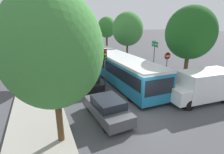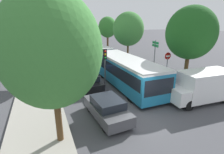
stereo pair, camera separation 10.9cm
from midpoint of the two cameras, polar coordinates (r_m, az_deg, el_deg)
The scene contains 21 objects.
ground_plane at distance 11.17m, azimuth 8.99°, elevation -13.27°, with size 200.00×200.00×0.00m, color #47474C.
kerb_strip_left at distance 28.87m, azimuth -23.64°, elevation 4.99°, with size 3.20×50.54×0.14m, color #9E998E.
articulated_bus at distance 19.15m, azimuth -0.81°, elevation 5.03°, with size 2.68×17.49×2.59m.
city_bus_rear at distance 48.90m, azimuth -19.19°, elevation 11.70°, with size 2.48×10.94×2.35m.
queued_car_graphite at distance 10.76m, azimuth -1.72°, elevation -10.10°, with size 1.93×4.03×1.37m.
queued_car_black at distance 15.42m, azimuth -8.21°, elevation -1.48°, with size 1.91×3.99×1.35m.
queued_car_blue at distance 20.49m, azimuth -12.14°, elevation 3.15°, with size 1.92×4.02×1.36m.
queued_car_silver at distance 25.42m, azimuth -15.10°, elevation 5.75°, with size 1.93×4.04×1.37m.
queued_car_white at distance 30.69m, azimuth -15.99°, elevation 7.65°, with size 1.91×3.99×1.35m.
queued_car_navy at distance 36.10m, azimuth -17.10°, elevation 8.99°, with size 1.92×4.00×1.36m.
white_van at distance 14.38m, azimuth 27.36°, elevation -2.45°, with size 5.11×2.25×2.31m.
traffic_light at distance 15.56m, azimuth -2.53°, elevation 5.80°, with size 0.34×0.37×3.40m.
no_entry_sign at distance 18.15m, azimuth 17.33°, elevation 4.73°, with size 0.70×0.08×2.82m.
direction_sign_post at distance 21.67m, azimuth 13.57°, elevation 8.88°, with size 0.24×1.40×3.60m.
tree_left_near at distance 7.80m, azimuth -19.29°, elevation 8.20°, with size 4.32×4.32×7.09m.
tree_left_mid at distance 17.19m, azimuth -22.99°, elevation 11.69°, with size 3.85×3.85×6.42m.
tree_left_far at distance 25.88m, azimuth -24.01°, elevation 15.21°, with size 4.86×4.86×7.81m.
tree_left_distant at distance 34.11m, azimuth -23.11°, elevation 13.86°, with size 4.00×4.00×6.59m.
tree_right_near at distance 17.72m, azimuth 24.11°, elevation 12.59°, with size 4.44×4.44×7.10m.
tree_right_mid at distance 26.97m, azimuth 5.04°, elevation 15.31°, with size 4.59×4.59×7.08m.
tree_right_far at distance 35.85m, azimuth -1.83°, elevation 15.90°, with size 3.59×3.59×6.60m.
Camera 1 is at (-5.30, -8.02, 5.72)m, focal length 28.00 mm.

